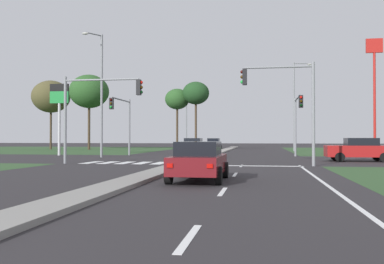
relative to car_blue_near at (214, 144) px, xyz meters
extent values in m
plane|color=#282628|center=(2.27, -30.10, -0.81)|extent=(200.00, 200.00, 0.00)
cube|color=#2D4C28|center=(-23.23, -5.60, -0.81)|extent=(35.00, 35.00, 0.01)
cube|color=gray|center=(2.27, -49.10, -0.74)|extent=(1.20, 22.00, 0.14)
cube|color=gray|center=(2.27, -5.10, -0.74)|extent=(1.20, 36.00, 0.14)
cube|color=silver|center=(5.77, -55.15, -0.81)|extent=(0.14, 2.00, 0.01)
cube|color=silver|center=(5.77, -49.15, -0.81)|extent=(0.14, 2.00, 0.01)
cube|color=silver|center=(5.77, -43.15, -0.81)|extent=(0.14, 2.00, 0.01)
cube|color=silver|center=(5.77, -37.15, -0.81)|extent=(0.14, 2.00, 0.01)
cube|color=silver|center=(9.12, -48.10, -0.81)|extent=(0.14, 24.00, 0.01)
cube|color=silver|center=(6.07, -37.10, -0.81)|extent=(6.40, 0.50, 0.01)
cube|color=silver|center=(-4.13, -35.30, -0.81)|extent=(0.70, 2.80, 0.01)
cube|color=silver|center=(-2.98, -35.30, -0.81)|extent=(0.70, 2.80, 0.01)
cube|color=silver|center=(-1.83, -35.30, -0.81)|extent=(0.70, 2.80, 0.01)
cube|color=silver|center=(-0.68, -35.30, -0.81)|extent=(0.70, 2.80, 0.01)
cube|color=silver|center=(0.47, -35.30, -0.81)|extent=(0.70, 2.80, 0.01)
cube|color=silver|center=(1.62, -35.30, -0.81)|extent=(0.70, 2.80, 0.01)
cube|color=silver|center=(2.77, -35.30, -0.81)|extent=(0.70, 2.80, 0.01)
cube|color=navy|center=(0.00, -0.03, -0.12)|extent=(1.88, 4.56, 0.75)
cube|color=black|center=(0.00, 0.12, 0.52)|extent=(1.65, 2.10, 0.52)
cube|color=red|center=(0.71, 2.27, -0.04)|extent=(0.20, 0.04, 0.14)
cube|color=red|center=(-0.71, 2.27, -0.04)|extent=(0.20, 0.04, 0.14)
cylinder|color=black|center=(0.94, -1.49, -0.49)|extent=(0.22, 0.64, 0.64)
cylinder|color=black|center=(-0.94, -1.49, -0.49)|extent=(0.22, 0.64, 0.64)
cylinder|color=black|center=(0.94, 1.43, -0.49)|extent=(0.22, 0.64, 0.64)
cylinder|color=black|center=(-0.94, 1.43, -0.49)|extent=(0.22, 0.64, 0.64)
cube|color=maroon|center=(4.60, -46.08, -0.17)|extent=(1.75, 4.18, 0.64)
cube|color=black|center=(4.60, -46.23, 0.40)|extent=(1.54, 1.92, 0.52)
cube|color=red|center=(3.94, -48.19, -0.11)|extent=(0.20, 0.04, 0.14)
cube|color=red|center=(5.26, -48.19, -0.11)|extent=(0.20, 0.04, 0.14)
cylinder|color=black|center=(3.73, -44.74, -0.49)|extent=(0.22, 0.64, 0.64)
cylinder|color=black|center=(5.47, -44.74, -0.49)|extent=(0.22, 0.64, 0.64)
cylinder|color=black|center=(3.73, -47.42, -0.49)|extent=(0.22, 0.64, 0.64)
cylinder|color=black|center=(5.47, -47.42, -0.49)|extent=(0.22, 0.64, 0.64)
cube|color=#A31919|center=(13.56, -31.03, -0.10)|extent=(4.45, 1.88, 0.78)
cube|color=black|center=(13.71, -31.03, 0.55)|extent=(2.05, 1.65, 0.52)
cylinder|color=black|center=(12.14, -31.97, -0.49)|extent=(0.64, 0.22, 0.64)
cylinder|color=black|center=(12.14, -30.09, -0.49)|extent=(0.64, 0.22, 0.64)
cylinder|color=black|center=(14.99, -30.09, -0.49)|extent=(0.64, 0.22, 0.64)
cube|color=#B7B7BC|center=(-0.05, -18.55, -0.11)|extent=(1.88, 4.33, 0.77)
cube|color=black|center=(-0.05, -18.40, 0.54)|extent=(1.65, 1.99, 0.52)
cube|color=red|center=(0.66, -16.36, -0.03)|extent=(0.20, 0.04, 0.14)
cube|color=red|center=(-0.77, -16.36, -0.03)|extent=(0.20, 0.04, 0.14)
cylinder|color=black|center=(0.89, -19.93, -0.49)|extent=(0.22, 0.64, 0.64)
cylinder|color=black|center=(-0.99, -19.93, -0.49)|extent=(0.22, 0.64, 0.64)
cylinder|color=black|center=(0.89, -17.16, -0.49)|extent=(0.22, 0.64, 0.64)
cylinder|color=black|center=(-0.99, -17.16, -0.49)|extent=(0.22, 0.64, 0.64)
cylinder|color=gray|center=(-5.33, -23.50, 1.81)|extent=(0.18, 0.18, 5.25)
cylinder|color=gray|center=(-5.33, -25.91, 4.19)|extent=(0.12, 4.83, 0.12)
cube|color=black|center=(-5.33, -28.32, 3.66)|extent=(0.32, 0.26, 0.95)
sphere|color=#360503|center=(-5.33, -28.48, 3.96)|extent=(0.20, 0.20, 0.20)
sphere|color=#3A2405|center=(-5.33, -28.48, 3.66)|extent=(0.20, 0.20, 0.20)
sphere|color=green|center=(-5.33, -28.48, 3.36)|extent=(0.20, 0.20, 0.20)
cylinder|color=gray|center=(9.87, -23.50, 1.77)|extent=(0.18, 0.18, 5.16)
cylinder|color=gray|center=(9.87, -26.20, 4.10)|extent=(0.12, 5.41, 0.12)
cube|color=black|center=(9.87, -28.91, 3.57)|extent=(0.32, 0.26, 0.95)
sphere|color=red|center=(9.87, -29.07, 3.87)|extent=(0.20, 0.20, 0.20)
sphere|color=#3A2405|center=(9.87, -29.07, 3.57)|extent=(0.20, 0.20, 0.20)
sphere|color=black|center=(9.87, -29.07, 3.27)|extent=(0.20, 0.20, 0.20)
cylinder|color=gray|center=(9.87, -36.70, 2.19)|extent=(0.18, 0.18, 6.00)
cylinder|color=gray|center=(7.91, -36.70, 4.94)|extent=(3.92, 0.12, 0.12)
cube|color=black|center=(5.95, -36.70, 4.41)|extent=(0.26, 0.32, 0.95)
sphere|color=#360503|center=(5.79, -36.70, 4.71)|extent=(0.20, 0.20, 0.20)
sphere|color=#3A2405|center=(5.79, -36.70, 4.41)|extent=(0.20, 0.20, 0.20)
sphere|color=green|center=(5.79, -36.70, 4.11)|extent=(0.20, 0.20, 0.20)
cylinder|color=gray|center=(-5.33, -36.70, 1.94)|extent=(0.18, 0.18, 5.50)
cylinder|color=gray|center=(-2.93, -36.70, 4.44)|extent=(4.81, 0.12, 0.12)
cube|color=black|center=(-0.52, -36.70, 3.92)|extent=(0.26, 0.32, 0.95)
sphere|color=red|center=(-0.36, -36.70, 4.22)|extent=(0.20, 0.20, 0.20)
sphere|color=#3A2405|center=(-0.36, -36.70, 3.92)|extent=(0.20, 0.20, 0.20)
sphere|color=black|center=(-0.36, -36.70, 3.62)|extent=(0.20, 0.20, 0.20)
cylinder|color=gray|center=(-6.32, -27.99, 4.35)|extent=(0.20, 0.20, 10.31)
cylinder|color=gray|center=(-6.76, -28.67, 9.40)|extent=(0.96, 1.42, 0.10)
ellipsoid|color=#B2B2A8|center=(-7.19, -29.36, 9.30)|extent=(0.56, 0.28, 0.20)
cylinder|color=gray|center=(10.86, -8.63, 4.62)|extent=(0.20, 0.20, 10.87)
cylinder|color=gray|center=(11.80, -8.42, 9.96)|extent=(1.91, 0.52, 0.10)
ellipsoid|color=#B2B2A8|center=(12.75, -8.21, 9.86)|extent=(0.56, 0.28, 0.20)
cylinder|color=gray|center=(-6.32, 12.82, 3.70)|extent=(0.20, 0.20, 9.02)
cylinder|color=gray|center=(-7.28, 13.36, 8.11)|extent=(1.98, 1.16, 0.10)
ellipsoid|color=#B2B2A8|center=(-8.25, 13.89, 8.01)|extent=(0.56, 0.28, 0.20)
cylinder|color=red|center=(19.54, -11.27, 4.83)|extent=(0.28, 0.28, 11.27)
cube|color=red|center=(19.54, -11.27, 11.26)|extent=(1.80, 0.30, 1.60)
torus|color=yellow|center=(19.15, -11.10, 11.26)|extent=(0.96, 0.16, 0.96)
torus|color=yellow|center=(19.94, -11.10, 11.26)|extent=(0.96, 0.16, 0.96)
cylinder|color=silver|center=(-11.63, -24.96, 1.62)|extent=(0.24, 0.24, 4.85)
cube|color=#197F33|center=(-11.63, -24.96, 4.59)|extent=(1.80, 0.24, 1.10)
cube|color=black|center=(-11.63, -24.96, 5.49)|extent=(1.80, 0.24, 0.70)
cylinder|color=#423323|center=(-23.04, -4.83, 2.24)|extent=(0.30, 0.30, 6.10)
ellipsoid|color=#4C4728|center=(-23.04, -4.83, 6.79)|extent=(5.44, 5.44, 4.63)
cylinder|color=#423323|center=(-16.92, -5.56, 2.51)|extent=(0.34, 0.34, 6.64)
ellipsoid|color=#285123|center=(-16.92, -5.56, 7.34)|extent=(5.51, 5.51, 4.68)
cylinder|color=#423323|center=(-4.21, -6.20, 2.16)|extent=(0.28, 0.28, 5.94)
ellipsoid|color=#285123|center=(-4.21, -6.20, 6.03)|extent=(3.26, 3.26, 2.77)
cylinder|color=#423323|center=(-1.60, -6.73, 2.48)|extent=(0.29, 0.29, 6.57)
ellipsoid|color=#1E421E|center=(-1.60, -6.73, 6.73)|extent=(3.52, 3.52, 2.99)
camera|label=1|loc=(6.92, -61.89, 0.80)|focal=39.79mm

